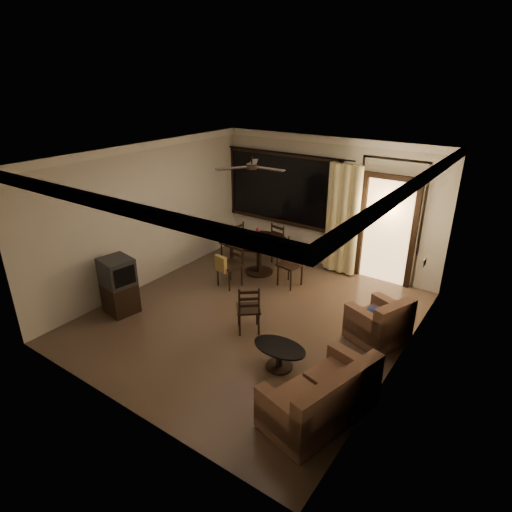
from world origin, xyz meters
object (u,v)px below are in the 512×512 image
Objects in this scene: dining_table at (259,247)px; dining_chair_south at (230,272)px; dining_chair_west at (233,250)px; side_chair at (249,317)px; dining_chair_north at (282,251)px; dining_chair_east at (289,272)px; coffee_table at (279,353)px; tv_cabinet at (119,285)px; sofa at (323,399)px; armchair at (380,324)px.

dining_table reaches higher than dining_chair_south.
dining_chair_west is 1.10× the size of side_chair.
dining_chair_south and dining_chair_north have the same top height.
dining_chair_north is (0.96, 0.58, 0.00)m from dining_chair_west.
dining_chair_east is (0.82, -0.14, -0.30)m from dining_table.
coffee_table is (2.06, -2.49, -0.35)m from dining_table.
tv_cabinet is at bearing -20.76° from side_chair.
dining_table reaches higher than dining_chair_north.
side_chair is (2.24, 0.79, -0.26)m from tv_cabinet.
dining_chair_east is 1.11m from dining_chair_north.
dining_chair_west is 1.00× the size of dining_chair_east.
tv_cabinet is 4.16m from sofa.
dining_chair_north is 4.75m from sofa.
tv_cabinet is (-0.97, -1.91, 0.21)m from dining_chair_south.
dining_table is at bearing 129.56° from coffee_table.
dining_chair_west is 1.20m from dining_chair_south.
dining_table reaches higher than dining_chair_east.
tv_cabinet is (-1.94, -2.61, 0.23)m from dining_chair_east.
coffee_table is at bearing 165.10° from sofa.
dining_chair_west and dining_chair_east have the same top height.
dining_table is 0.74× the size of sofa.
dining_table is 0.89m from dining_chair_west.
dining_chair_north reaches higher than side_chair.
dining_chair_south is at bearing -161.27° from armchair.
dining_chair_west is 1.67m from dining_chair_east.
tv_cabinet is (-1.24, -3.47, 0.23)m from dining_chair_north.
side_chair is (1.00, -2.68, -0.02)m from dining_chair_north.
dining_chair_south reaches higher than coffee_table.
dining_chair_north is at bearing 120.98° from coffee_table.
sofa is at bearing 59.93° from dining_chair_west.
dining_table is 0.90m from dining_chair_south.
dining_chair_west is at bearing -87.27° from side_chair.
armchair is at bearing 105.29° from sofa.
side_chair is at bearing -31.74° from dining_chair_south.
tv_cabinet is at bearing 152.95° from dining_chair_east.
armchair is (-0.01, 2.01, 0.01)m from sofa.
dining_chair_west reaches higher than side_chair.
dining_table is at bearing 89.89° from dining_chair_south.
tv_cabinet is (-0.29, -2.89, 0.23)m from dining_chair_west.
coffee_table is at bearing -101.29° from armchair.
dining_table is 1.24× the size of dining_chair_north.
coffee_table is at bearing -50.44° from dining_table.
dining_chair_north is 3.38m from armchair.
dining_table is 3.25m from coffee_table.
armchair is 1.23× the size of coffee_table.
tv_cabinet is at bearing -175.25° from coffee_table.
side_chair is at bearing 150.34° from coffee_table.
dining_chair_south is 1.16× the size of coffee_table.
tv_cabinet reaches higher than dining_table.
coffee_table is (2.88, -2.63, -0.04)m from dining_chair_west.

